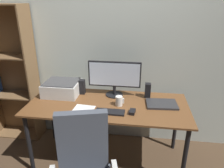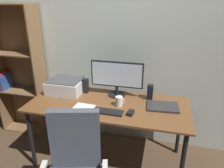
{
  "view_description": "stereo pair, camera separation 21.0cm",
  "coord_description": "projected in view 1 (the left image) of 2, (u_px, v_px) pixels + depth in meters",
  "views": [
    {
      "loc": [
        0.33,
        -2.0,
        1.8
      ],
      "look_at": [
        0.05,
        -0.03,
        0.99
      ],
      "focal_mm": 33.95,
      "sensor_mm": 36.0,
      "label": 1
    },
    {
      "loc": [
        0.54,
        -1.96,
        1.8
      ],
      "look_at": [
        0.05,
        -0.03,
        0.99
      ],
      "focal_mm": 33.95,
      "sensor_mm": 36.0,
      "label": 2
    }
  ],
  "objects": [
    {
      "name": "ground_plane",
      "position": [
        108.0,
        158.0,
        2.56
      ],
      "size": [
        12.0,
        12.0,
        0.0
      ],
      "primitive_type": "plane",
      "color": "#4C3826"
    },
    {
      "name": "back_wall",
      "position": [
        114.0,
        42.0,
        2.56
      ],
      "size": [
        6.4,
        0.1,
        2.6
      ],
      "primitive_type": "cube",
      "color": "beige",
      "rests_on": "ground"
    },
    {
      "name": "desk",
      "position": [
        108.0,
        110.0,
        2.31
      ],
      "size": [
        1.71,
        0.74,
        0.74
      ],
      "color": "brown",
      "rests_on": "ground"
    },
    {
      "name": "monitor",
      "position": [
        114.0,
        76.0,
        2.39
      ],
      "size": [
        0.6,
        0.2,
        0.41
      ],
      "color": "black",
      "rests_on": "desk"
    },
    {
      "name": "keyboard",
      "position": [
        110.0,
        112.0,
        2.1
      ],
      "size": [
        0.29,
        0.11,
        0.02
      ],
      "primitive_type": "cube",
      "rotation": [
        0.0,
        0.0,
        -0.01
      ],
      "color": "black",
      "rests_on": "desk"
    },
    {
      "name": "mouse",
      "position": [
        132.0,
        112.0,
        2.08
      ],
      "size": [
        0.07,
        0.1,
        0.03
      ],
      "primitive_type": "cube",
      "rotation": [
        0.0,
        0.0,
        -0.14
      ],
      "color": "black",
      "rests_on": "desk"
    },
    {
      "name": "coffee_mug",
      "position": [
        119.0,
        101.0,
        2.22
      ],
      "size": [
        0.09,
        0.08,
        0.1
      ],
      "color": "white",
      "rests_on": "desk"
    },
    {
      "name": "laptop",
      "position": [
        162.0,
        104.0,
        2.25
      ],
      "size": [
        0.34,
        0.25,
        0.02
      ],
      "primitive_type": "cube",
      "rotation": [
        0.0,
        0.0,
        0.07
      ],
      "color": "#2D2D30",
      "rests_on": "desk"
    },
    {
      "name": "speaker_left",
      "position": [
        82.0,
        87.0,
        2.49
      ],
      "size": [
        0.06,
        0.07,
        0.17
      ],
      "primitive_type": "cube",
      "color": "black",
      "rests_on": "desk"
    },
    {
      "name": "speaker_right",
      "position": [
        148.0,
        91.0,
        2.39
      ],
      "size": [
        0.06,
        0.07,
        0.17
      ],
      "primitive_type": "cube",
      "color": "black",
      "rests_on": "desk"
    },
    {
      "name": "printer",
      "position": [
        62.0,
        88.0,
        2.47
      ],
      "size": [
        0.4,
        0.34,
        0.16
      ],
      "color": "silver",
      "rests_on": "desk"
    },
    {
      "name": "paper_sheet",
      "position": [
        82.0,
        112.0,
        2.11
      ],
      "size": [
        0.23,
        0.31,
        0.0
      ],
      "primitive_type": "cube",
      "rotation": [
        0.0,
        0.0,
        -0.07
      ],
      "color": "white",
      "rests_on": "desk"
    },
    {
      "name": "bookshelf",
      "position": [
        11.0,
        76.0,
        2.74
      ],
      "size": [
        0.65,
        0.28,
        1.74
      ],
      "color": "brown",
      "rests_on": "ground"
    }
  ]
}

